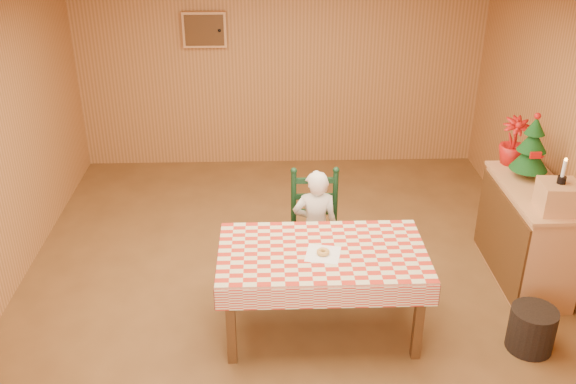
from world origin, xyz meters
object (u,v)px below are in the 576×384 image
at_px(christmas_tree, 532,149).
at_px(storage_bin, 532,329).
at_px(shelf_unit, 527,234).
at_px(crate, 558,197).
at_px(seated_child, 315,227).
at_px(dining_table, 322,260).
at_px(ladder_chair, 315,230).

relative_size(christmas_tree, storage_bin, 1.69).
bearing_deg(shelf_unit, crate, -88.77).
xyz_separation_m(shelf_unit, christmas_tree, (0.01, 0.25, 0.74)).
bearing_deg(seated_child, shelf_unit, 179.32).
distance_m(dining_table, christmas_tree, 2.24).
relative_size(seated_child, storage_bin, 3.06).
bearing_deg(storage_bin, christmas_tree, 76.75).
bearing_deg(storage_bin, crate, 63.85).
height_order(dining_table, ladder_chair, ladder_chair).
xyz_separation_m(dining_table, seated_child, (-0.00, 0.73, -0.13)).
bearing_deg(seated_child, crate, 167.78).
bearing_deg(shelf_unit, christmas_tree, 88.02).
height_order(shelf_unit, storage_bin, shelf_unit).
xyz_separation_m(seated_child, shelf_unit, (1.95, -0.02, -0.10)).
bearing_deg(storage_bin, ladder_chair, 146.99).
bearing_deg(dining_table, crate, 8.92).
xyz_separation_m(christmas_tree, storage_bin, (-0.29, -1.25, -1.03)).
height_order(dining_table, seated_child, seated_child).
xyz_separation_m(seated_child, christmas_tree, (1.95, 0.23, 0.65)).
height_order(ladder_chair, crate, crate).
bearing_deg(ladder_chair, crate, -13.80).
relative_size(dining_table, ladder_chair, 1.53).
relative_size(ladder_chair, storage_bin, 2.94).
distance_m(ladder_chair, storage_bin, 2.01).
distance_m(dining_table, crate, 2.01).
bearing_deg(storage_bin, seated_child, 148.39).
bearing_deg(ladder_chair, storage_bin, -33.01).
distance_m(seated_child, crate, 2.06).
distance_m(shelf_unit, christmas_tree, 0.79).
relative_size(ladder_chair, crate, 3.60).
relative_size(seated_child, crate, 3.75).
xyz_separation_m(dining_table, crate, (1.95, 0.31, 0.37)).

